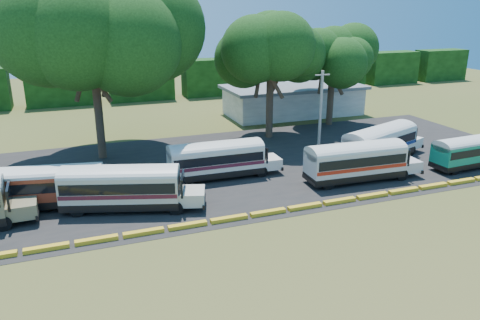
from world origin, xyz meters
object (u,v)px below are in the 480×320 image
object	(u,v)px
bus_red	(50,184)
bus_white_red	(358,160)
bus_teal	(471,150)
tree_west	(90,24)
bus_cream_west	(124,185)

from	to	relation	value
bus_red	bus_white_red	size ratio (longest dim) A/B	0.97
bus_red	bus_white_red	xyz separation A→B (m)	(24.60, -3.20, 0.07)
bus_teal	tree_west	world-z (taller)	tree_west
bus_red	bus_white_red	world-z (taller)	bus_white_red
bus_teal	tree_west	size ratio (longest dim) A/B	0.50
bus_white_red	tree_west	xyz separation A→B (m)	(-19.99, 14.43, 10.92)
bus_red	bus_teal	distance (m)	36.74
bus_white_red	tree_west	bearing A→B (deg)	146.98
bus_cream_west	bus_white_red	xyz separation A→B (m)	(19.48, -0.88, 0.01)
bus_cream_west	bus_white_red	bearing A→B (deg)	14.96
bus_red	tree_west	size ratio (longest dim) A/B	0.55
bus_cream_west	tree_west	world-z (taller)	tree_west
bus_white_red	tree_west	size ratio (longest dim) A/B	0.57
bus_white_red	bus_teal	xyz separation A→B (m)	(11.93, -0.68, -0.22)
bus_red	tree_west	xyz separation A→B (m)	(4.61, 11.23, 10.99)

